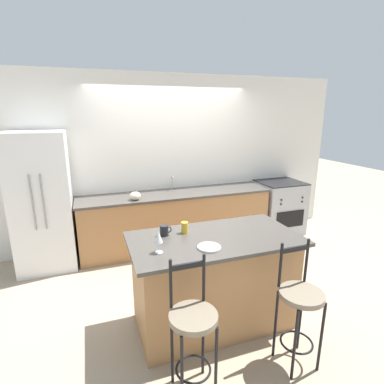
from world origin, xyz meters
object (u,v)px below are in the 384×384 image
bar_stool_far (300,305)px  coffee_mug (164,230)px  pumpkin_decoration (135,196)px  dinner_plate (209,247)px  refrigerator (43,202)px  tumbler_cup (185,228)px  bar_stool_near (193,329)px  oven_range (279,207)px  wine_glass (159,237)px

bar_stool_far → coffee_mug: (-0.91, 0.92, 0.44)m
coffee_mug → pumpkin_decoration: bearing=92.0°
bar_stool_far → dinner_plate: 0.89m
dinner_plate → pumpkin_decoration: size_ratio=1.39×
refrigerator → tumbler_cup: size_ratio=16.57×
pumpkin_decoration → bar_stool_far: bearing=-68.2°
bar_stool_near → coffee_mug: bearing=89.0°
oven_range → dinner_plate: bearing=-136.9°
coffee_mug → tumbler_cup: bearing=-1.6°
coffee_mug → bar_stool_far: bearing=-45.0°
dinner_plate → coffee_mug: size_ratio=1.82×
bar_stool_far → tumbler_cup: size_ratio=9.65×
bar_stool_far → bar_stool_near: bearing=178.1°
wine_glass → pumpkin_decoration: size_ratio=1.29×
dinner_plate → tumbler_cup: bearing=104.3°
bar_stool_near → pumpkin_decoration: (-0.04, 2.39, 0.39)m
refrigerator → tumbler_cup: refrigerator is taller
bar_stool_far → oven_range: bearing=58.1°
oven_range → dinner_plate: 3.09m
bar_stool_near → wine_glass: (-0.12, 0.54, 0.52)m
pumpkin_decoration → bar_stool_near: bearing=-89.1°
wine_glass → pumpkin_decoration: wine_glass is taller
bar_stool_near → tumbler_cup: size_ratio=9.65×
refrigerator → wine_glass: bearing=-60.5°
bar_stool_near → pumpkin_decoration: 2.42m
bar_stool_far → wine_glass: wine_glass is taller
bar_stool_near → dinner_plate: size_ratio=5.11×
bar_stool_far → wine_glass: 1.30m
bar_stool_far → wine_glass: (-1.05, 0.57, 0.52)m
refrigerator → oven_range: 3.84m
dinner_plate → bar_stool_near: bearing=-123.8°
tumbler_cup → pumpkin_decoration: tumbler_cup is taller
dinner_plate → refrigerator: bearing=127.3°
refrigerator → bar_stool_far: bearing=-49.8°
wine_glass → tumbler_cup: size_ratio=1.75×
wine_glass → pumpkin_decoration: (0.08, 1.85, -0.14)m
wine_glass → pumpkin_decoration: 1.85m
dinner_plate → pumpkin_decoration: pumpkin_decoration is taller
refrigerator → bar_stool_near: 2.88m
refrigerator → tumbler_cup: 2.24m
bar_stool_near → bar_stool_far: bearing=-1.9°
refrigerator → oven_range: refrigerator is taller
dinner_plate → coffee_mug: (-0.31, 0.40, 0.04)m
bar_stool_near → bar_stool_far: size_ratio=1.00×
coffee_mug → tumbler_cup: 0.21m
oven_range → bar_stool_far: (-1.62, -2.60, 0.11)m
tumbler_cup → pumpkin_decoration: bearing=99.7°
tumbler_cup → wine_glass: bearing=-135.3°
oven_range → bar_stool_near: size_ratio=0.85×
oven_range → pumpkin_decoration: bearing=-176.1°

